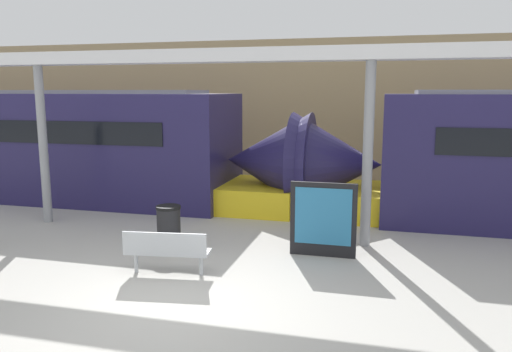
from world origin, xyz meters
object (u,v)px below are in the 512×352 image
at_px(bench_near, 167,249).
at_px(poster_board, 323,219).
at_px(train_right, 6,145).
at_px(support_column_near, 368,155).
at_px(support_column_far, 43,145).
at_px(trash_bin, 169,227).

xyz_separation_m(bench_near, poster_board, (2.49, 1.70, 0.27)).
bearing_deg(train_right, support_column_near, -13.71).
distance_m(train_right, poster_board, 10.91).
relative_size(train_right, bench_near, 12.47).
relative_size(bench_near, support_column_near, 0.40).
relative_size(bench_near, support_column_far, 0.40).
relative_size(poster_board, support_column_near, 0.39).
xyz_separation_m(train_right, support_column_far, (3.41, -2.69, 0.35)).
height_order(bench_near, poster_board, poster_board).
height_order(poster_board, support_column_near, support_column_near).
height_order(train_right, bench_near, train_right).
distance_m(bench_near, trash_bin, 1.49).
bearing_deg(train_right, trash_bin, -28.70).
bearing_deg(bench_near, support_column_far, 141.28).
bearing_deg(train_right, support_column_far, -38.26).
bearing_deg(train_right, poster_board, -19.39).
relative_size(trash_bin, support_column_far, 0.24).
bearing_deg(bench_near, train_right, 137.93).
bearing_deg(bench_near, support_column_near, 31.15).
height_order(trash_bin, support_column_far, support_column_far).
bearing_deg(support_column_near, train_right, 166.29).
xyz_separation_m(bench_near, support_column_near, (3.25, 2.62, 1.41)).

